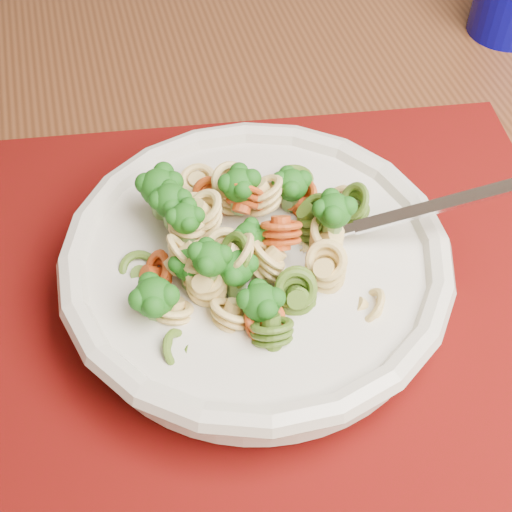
{
  "coord_description": "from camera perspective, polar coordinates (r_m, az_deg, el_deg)",
  "views": [
    {
      "loc": [
        -0.69,
        0.32,
        1.14
      ],
      "look_at": [
        -0.67,
        0.64,
        0.76
      ],
      "focal_mm": 50.0,
      "sensor_mm": 36.0,
      "label": 1
    }
  ],
  "objects": [
    {
      "name": "dining_table",
      "position": [
        0.68,
        -3.14,
        2.08
      ],
      "size": [
        1.73,
        1.28,
        0.71
      ],
      "rotation": [
        0.0,
        0.0,
        0.19
      ],
      "color": "#5A3119",
      "rests_on": "ground"
    },
    {
      "name": "placemat",
      "position": [
        0.52,
        -0.8,
        -3.21
      ],
      "size": [
        0.52,
        0.42,
        0.0
      ],
      "primitive_type": "cube",
      "rotation": [
        0.0,
        0.0,
        0.05
      ],
      "color": "#570308",
      "rests_on": "dining_table"
    },
    {
      "name": "pasta_bowl",
      "position": [
        0.5,
        0.0,
        -0.67
      ],
      "size": [
        0.27,
        0.27,
        0.05
      ],
      "color": "beige",
      "rests_on": "placemat"
    },
    {
      "name": "pasta_broccoli_heap",
      "position": [
        0.49,
        0.0,
        0.45
      ],
      "size": [
        0.23,
        0.23,
        0.06
      ],
      "primitive_type": null,
      "color": "#E3C470",
      "rests_on": "pasta_bowl"
    },
    {
      "name": "fork",
      "position": [
        0.5,
        5.16,
        1.52
      ],
      "size": [
        0.18,
        0.03,
        0.08
      ],
      "primitive_type": null,
      "rotation": [
        0.0,
        -0.35,
        -0.03
      ],
      "color": "silver",
      "rests_on": "pasta_bowl"
    }
  ]
}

